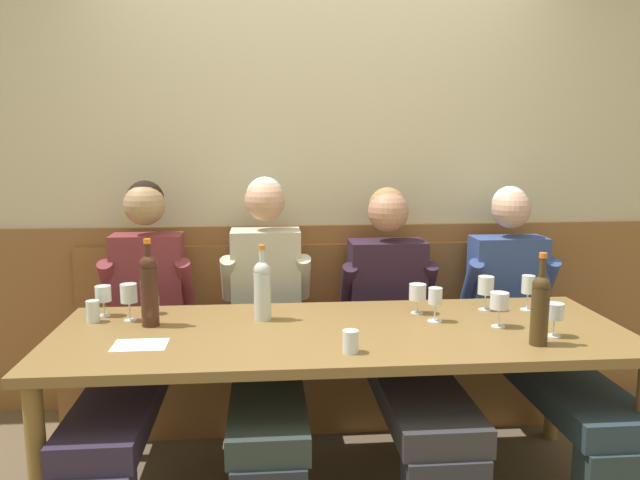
% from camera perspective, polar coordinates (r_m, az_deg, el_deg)
% --- Properties ---
extents(room_wall_back, '(6.80, 0.08, 2.80)m').
position_cam_1_polar(room_wall_back, '(3.55, 0.03, 7.21)').
color(room_wall_back, beige).
rests_on(room_wall_back, ground).
extents(wood_wainscot_panel, '(6.80, 0.03, 1.04)m').
position_cam_1_polar(wood_wainscot_panel, '(3.63, 0.10, -6.82)').
color(wood_wainscot_panel, brown).
rests_on(wood_wainscot_panel, ground).
extents(wall_bench, '(2.72, 0.42, 0.94)m').
position_cam_1_polar(wall_bench, '(3.51, 0.42, -11.53)').
color(wall_bench, brown).
rests_on(wall_bench, ground).
extents(dining_table, '(2.42, 0.89, 0.73)m').
position_cam_1_polar(dining_table, '(2.69, 1.94, -9.57)').
color(dining_table, brown).
rests_on(dining_table, ground).
extents(person_center_left_seat, '(0.47, 1.35, 1.32)m').
position_cam_1_polar(person_center_left_seat, '(3.07, -16.55, -8.05)').
color(person_center_left_seat, '#373041').
rests_on(person_center_left_seat, ground).
extents(person_center_right_seat, '(0.47, 1.35, 1.33)m').
position_cam_1_polar(person_center_right_seat, '(3.03, -4.90, -7.59)').
color(person_center_right_seat, '#242934').
rests_on(person_center_right_seat, ground).
extents(person_right_seat, '(0.51, 1.35, 1.27)m').
position_cam_1_polar(person_right_seat, '(3.09, 7.39, -7.83)').
color(person_right_seat, '#2D2D35').
rests_on(person_right_seat, ground).
extents(person_left_seat, '(0.50, 1.35, 1.27)m').
position_cam_1_polar(person_left_seat, '(3.28, 19.11, -7.44)').
color(person_left_seat, '#263638').
rests_on(person_left_seat, ground).
extents(wine_bottle_amber_mid, '(0.08, 0.08, 0.34)m').
position_cam_1_polar(wine_bottle_amber_mid, '(2.78, -5.28, -4.40)').
color(wine_bottle_amber_mid, '#B9C4BF').
rests_on(wine_bottle_amber_mid, dining_table).
extents(wine_bottle_clear_water, '(0.08, 0.08, 0.38)m').
position_cam_1_polar(wine_bottle_clear_water, '(2.77, -15.33, -4.24)').
color(wine_bottle_clear_water, '#3C2115').
rests_on(wine_bottle_clear_water, dining_table).
extents(wine_bottle_green_tall, '(0.07, 0.07, 0.37)m').
position_cam_1_polar(wine_bottle_green_tall, '(2.58, 19.46, -5.78)').
color(wine_bottle_green_tall, '#3E2D16').
rests_on(wine_bottle_green_tall, dining_table).
extents(wine_glass_center_front, '(0.06, 0.06, 0.17)m').
position_cam_1_polar(wine_glass_center_front, '(3.08, 18.47, -4.06)').
color(wine_glass_center_front, silver).
rests_on(wine_glass_center_front, dining_table).
extents(wine_glass_left_end, '(0.07, 0.07, 0.14)m').
position_cam_1_polar(wine_glass_left_end, '(3.00, -19.19, -4.78)').
color(wine_glass_left_end, silver).
rests_on(wine_glass_left_end, dining_table).
extents(wine_glass_right_end, '(0.07, 0.07, 0.16)m').
position_cam_1_polar(wine_glass_right_end, '(3.03, 14.91, -4.08)').
color(wine_glass_right_end, silver).
rests_on(wine_glass_right_end, dining_table).
extents(wine_glass_mid_right, '(0.06, 0.06, 0.15)m').
position_cam_1_polar(wine_glass_mid_right, '(2.80, 10.48, -5.25)').
color(wine_glass_mid_right, silver).
rests_on(wine_glass_mid_right, dining_table).
extents(wine_glass_mid_left, '(0.07, 0.07, 0.17)m').
position_cam_1_polar(wine_glass_mid_left, '(2.88, -17.07, -4.74)').
color(wine_glass_mid_left, silver).
rests_on(wine_glass_mid_left, dining_table).
extents(wine_glass_near_bucket, '(0.07, 0.07, 0.14)m').
position_cam_1_polar(wine_glass_near_bucket, '(2.72, 20.63, -6.20)').
color(wine_glass_near_bucket, silver).
rests_on(wine_glass_near_bucket, dining_table).
extents(wine_glass_center_rear, '(0.08, 0.08, 0.14)m').
position_cam_1_polar(wine_glass_center_rear, '(2.91, 8.90, -4.85)').
color(wine_glass_center_rear, silver).
rests_on(wine_glass_center_rear, dining_table).
extents(wine_glass_by_bottle, '(0.08, 0.08, 0.15)m').
position_cam_1_polar(wine_glass_by_bottle, '(2.78, 16.06, -5.49)').
color(wine_glass_by_bottle, silver).
rests_on(wine_glass_by_bottle, dining_table).
extents(water_tumbler_left, '(0.06, 0.06, 0.09)m').
position_cam_1_polar(water_tumbler_left, '(2.38, 2.81, -9.24)').
color(water_tumbler_left, silver).
rests_on(water_tumbler_left, dining_table).
extents(water_tumbler_right, '(0.06, 0.06, 0.08)m').
position_cam_1_polar(water_tumbler_right, '(2.99, -15.08, -5.77)').
color(water_tumbler_right, silver).
rests_on(water_tumbler_right, dining_table).
extents(water_tumbler_center, '(0.06, 0.06, 0.10)m').
position_cam_1_polar(water_tumbler_center, '(2.93, -20.04, -6.14)').
color(water_tumbler_center, silver).
rests_on(water_tumbler_center, dining_table).
extents(tasting_sheet_left_guest, '(0.21, 0.15, 0.00)m').
position_cam_1_polar(tasting_sheet_left_guest, '(2.57, -16.12, -9.19)').
color(tasting_sheet_left_guest, white).
rests_on(tasting_sheet_left_guest, dining_table).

